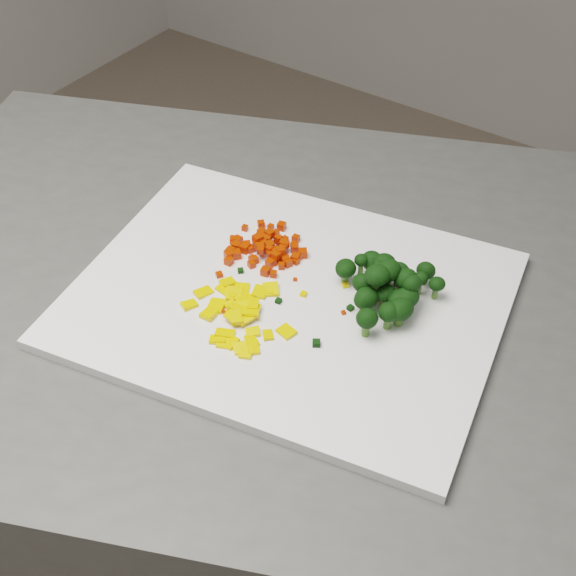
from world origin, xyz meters
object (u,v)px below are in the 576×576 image
Objects in this scene: counter_block at (281,506)px; broccoli_pile at (393,282)px; carrot_pile at (267,243)px; pepper_pile at (238,310)px; cutting_board at (288,299)px.

counter_block is 8.11× the size of broccoli_pile.
carrot_pile is at bearing -177.08° from broccoli_pile.
counter_block is 0.51m from broccoli_pile.
pepper_pile is at bearing -71.60° from carrot_pile.
cutting_board is at bearing -37.51° from counter_block.
counter_block is 0.48m from carrot_pile.
pepper_pile is 0.97× the size of broccoli_pile.
carrot_pile is at bearing 108.40° from pepper_pile.
pepper_pile is (0.03, -0.10, -0.01)m from carrot_pile.
counter_block is at bearing -37.40° from carrot_pile.
carrot_pile reaches higher than counter_block.
broccoli_pile is (0.15, 0.01, 0.01)m from carrot_pile.
broccoli_pile is at bearing 14.89° from counter_block.
broccoli_pile reaches higher than counter_block.
cutting_board is 3.88× the size of pepper_pile.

